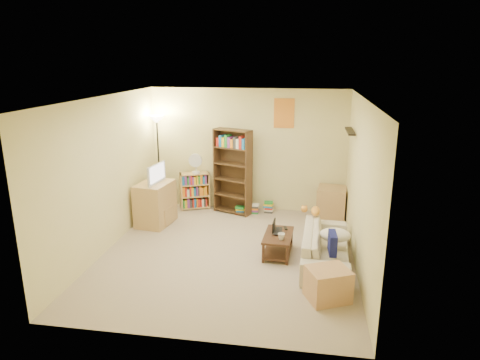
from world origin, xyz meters
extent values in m
plane|color=tan|center=(0.00, 0.00, 0.00)|extent=(4.50, 4.50, 0.00)
cube|color=beige|center=(0.00, 2.25, 1.25)|extent=(4.00, 0.04, 2.50)
cube|color=beige|center=(0.00, -2.25, 1.25)|extent=(4.00, 0.04, 2.50)
cube|color=beige|center=(-2.00, 0.00, 1.25)|extent=(0.04, 4.50, 2.50)
cube|color=beige|center=(2.00, 0.00, 1.25)|extent=(0.04, 4.50, 2.50)
cube|color=white|center=(0.00, 0.00, 2.50)|extent=(4.00, 4.50, 0.04)
cube|color=red|center=(0.72, 2.24, 2.02)|extent=(0.40, 0.02, 0.58)
cube|color=black|center=(1.92, 1.30, 1.85)|extent=(0.12, 0.80, 0.03)
imported|color=#C0B19F|center=(1.55, -0.05, 0.26)|extent=(1.84, 0.85, 0.52)
cube|color=#131755|center=(1.62, -0.43, 0.50)|extent=(0.12, 0.35, 0.31)
ellipsoid|color=silver|center=(1.68, -0.01, 0.45)|extent=(0.48, 0.34, 0.21)
ellipsoid|color=orange|center=(1.38, 0.65, 0.59)|extent=(0.33, 0.16, 0.13)
sphere|color=orange|center=(1.20, 0.65, 0.60)|extent=(0.11, 0.11, 0.11)
cube|color=#422919|center=(0.80, 0.11, 0.33)|extent=(0.48, 0.80, 0.03)
cube|color=#422919|center=(0.80, 0.11, 0.07)|extent=(0.45, 0.76, 0.03)
cube|color=#422919|center=(0.60, -0.22, 0.17)|extent=(0.04, 0.04, 0.35)
cube|color=#422919|center=(0.97, -0.24, 0.17)|extent=(0.04, 0.04, 0.35)
cube|color=#422919|center=(0.63, 0.46, 0.17)|extent=(0.04, 0.04, 0.35)
cube|color=#422919|center=(1.00, 0.45, 0.17)|extent=(0.04, 0.04, 0.35)
imported|color=black|center=(0.83, 0.20, 0.36)|extent=(0.34, 0.22, 0.03)
cube|color=white|center=(0.72, 0.21, 0.45)|extent=(0.02, 0.26, 0.17)
imported|color=silver|center=(0.86, -0.09, 0.40)|extent=(0.12, 0.12, 0.10)
cube|color=black|center=(0.90, 0.37, 0.36)|extent=(0.08, 0.15, 0.02)
cube|color=tan|center=(-1.61, 1.08, 0.41)|extent=(0.65, 0.83, 0.81)
imported|color=black|center=(-1.61, 1.08, 1.00)|extent=(0.66, 0.27, 0.37)
cube|color=#442C1A|center=(-0.26, 1.93, 0.86)|extent=(0.82, 0.53, 1.73)
cube|color=tan|center=(-1.09, 2.05, 0.39)|extent=(0.65, 0.46, 0.78)
cylinder|color=silver|center=(-1.05, 2.03, 0.80)|extent=(0.16, 0.16, 0.04)
cylinder|color=silver|center=(-1.05, 2.03, 0.90)|extent=(0.02, 0.02, 0.16)
cylinder|color=silver|center=(-1.05, 2.00, 1.06)|extent=(0.28, 0.06, 0.28)
cylinder|color=black|center=(-1.80, 1.92, 0.02)|extent=(0.29, 0.29, 0.03)
cylinder|color=black|center=(-1.80, 1.92, 0.93)|extent=(0.03, 0.03, 1.85)
cone|color=#FFE4C6|center=(-1.80, 1.92, 1.89)|extent=(0.33, 0.33, 0.15)
cube|color=tan|center=(1.72, 1.92, 0.31)|extent=(0.61, 0.61, 0.63)
cube|color=tan|center=(1.54, -1.13, 0.22)|extent=(0.65, 0.61, 0.43)
cube|color=red|center=(-0.10, 1.86, 0.08)|extent=(0.19, 0.15, 0.16)
cube|color=#1966B2|center=(0.18, 1.95, 0.10)|extent=(0.19, 0.15, 0.20)
cube|color=gold|center=(0.46, 2.04, 0.12)|extent=(0.19, 0.15, 0.23)
camera|label=1|loc=(1.20, -6.25, 3.06)|focal=32.00mm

